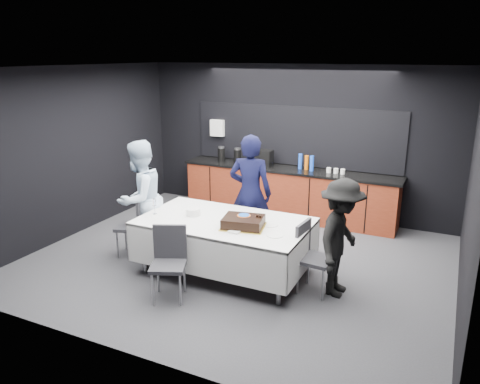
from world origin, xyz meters
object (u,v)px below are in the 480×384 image
Objects in this scene: party_table at (225,230)px; champagne_flute at (154,203)px; plate_stack at (193,212)px; cake_assembly at (243,222)px; chair_near at (169,257)px; person_right at (341,238)px; person_left at (140,199)px; person_center at (250,193)px; chair_left at (136,222)px; chair_right at (310,252)px.

champagne_flute is at bearing -169.60° from party_table.
cake_assembly is at bearing -8.19° from plate_stack.
champagne_flute is (-1.37, -0.06, 0.09)m from cake_assembly.
chair_near is 0.61× the size of person_right.
champagne_flute reaches higher than party_table.
person_left is 1.16× the size of person_right.
plate_stack is 0.11× the size of person_center.
chair_near is at bearing -36.37° from chair_left.
person_left reaches higher than person_right.
person_right is (2.61, 0.27, -0.18)m from champagne_flute.
cake_assembly is at bearing 88.65° from person_left.
person_right is at bearing 3.16° from party_table.
party_table is at bearing 10.40° from champagne_flute.
chair_near reaches higher than party_table.
person_left is at bearing 179.06° from chair_right.
person_right reaches higher than cake_assembly.
person_center is at bearing 48.13° from champagne_flute.
plate_stack is 0.57m from champagne_flute.
chair_left and chair_near have the same top height.
chair_left is 0.51× the size of person_center.
party_table is 1.52× the size of person_right.
person_center is (-1.26, 0.92, 0.38)m from chair_right.
champagne_flute is at bearing 65.33° from person_left.
person_center is (1.00, 1.11, -0.02)m from champagne_flute.
plate_stack is (-0.49, -0.00, 0.19)m from party_table.
champagne_flute reaches higher than plate_stack.
person_right reaches higher than chair_near.
champagne_flute is 2.30m from chair_right.
chair_left is (-1.49, -0.03, -0.11)m from party_table.
cake_assembly is at bearing 49.19° from chair_near.
party_table is 0.96m from chair_near.
chair_right reaches higher than party_table.
person_right is at bearing 143.33° from person_center.
cake_assembly is 2.84× the size of champagne_flute.
person_right reaches higher than chair_right.
champagne_flute is at bearing 134.61° from chair_near.
cake_assembly is at bearing -19.74° from party_table.
chair_right is at bearing 4.92° from champagne_flute.
chair_left is at bearing 96.12° from person_right.
champagne_flute is 2.63m from person_right.
cake_assembly is at bearing -171.65° from chair_right.
person_left is (-1.43, -0.87, -0.03)m from person_center.
plate_stack is at bearing 1.83° from chair_left.
chair_right is (2.72, 0.04, 0.00)m from chair_left.
person_left is at bearing 140.07° from chair_near.
cake_assembly is (0.34, -0.12, 0.21)m from party_table.
person_right reaches higher than party_table.
champagne_flute is 0.64m from chair_left.
chair_right and chair_near have the same top height.
person_center reaches higher than champagne_flute.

